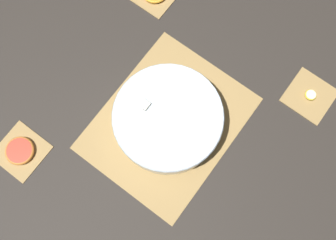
{
  "coord_description": "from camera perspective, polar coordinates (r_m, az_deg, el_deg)",
  "views": [
    {
      "loc": [
        0.21,
        0.15,
        1.04
      ],
      "look_at": [
        0.0,
        0.0,
        0.04
      ],
      "focal_mm": 42.0,
      "sensor_mm": 36.0,
      "label": 1
    }
  ],
  "objects": [
    {
      "name": "fruit_salad_bowl",
      "position": [
        1.02,
        -0.02,
        0.17
      ],
      "size": [
        0.29,
        0.29,
        0.08
      ],
      "color": "silver",
      "rests_on": "bamboo_mat_center"
    },
    {
      "name": "ground_plane",
      "position": [
        1.07,
        0.0,
        -0.48
      ],
      "size": [
        6.0,
        6.0,
        0.0
      ],
      "primitive_type": "plane",
      "color": "#2D2823"
    },
    {
      "name": "coaster_mat_far_left",
      "position": [
        1.16,
        19.87,
        3.33
      ],
      "size": [
        0.12,
        0.12,
        0.01
      ],
      "color": "#A8844C",
      "rests_on": "ground_plane"
    },
    {
      "name": "coaster_mat_near_right",
      "position": [
        1.12,
        -20.56,
        -4.28
      ],
      "size": [
        0.12,
        0.12,
        0.01
      ],
      "color": "#A8844C",
      "rests_on": "ground_plane"
    },
    {
      "name": "grapefruit_slice",
      "position": [
        1.11,
        -20.71,
        -4.19
      ],
      "size": [
        0.08,
        0.08,
        0.01
      ],
      "color": "red",
      "rests_on": "coaster_mat_near_right"
    },
    {
      "name": "bamboo_mat_center",
      "position": [
        1.07,
        0.0,
        -0.44
      ],
      "size": [
        0.42,
        0.34,
        0.01
      ],
      "color": "#A8844C",
      "rests_on": "ground_plane"
    },
    {
      "name": "banana_coin_single",
      "position": [
        1.15,
        19.99,
        3.45
      ],
      "size": [
        0.03,
        0.03,
        0.01
      ],
      "color": "#F7EFC6",
      "rests_on": "coaster_mat_far_left"
    }
  ]
}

